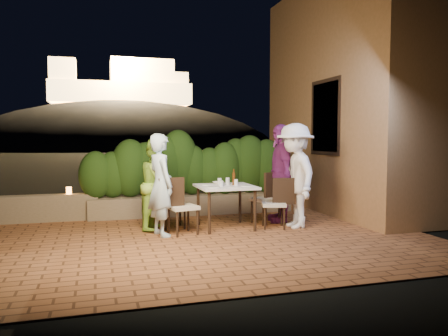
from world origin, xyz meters
name	(u,v)px	position (x,y,z in m)	size (l,w,h in m)	color
ground	(212,240)	(0.00, 0.00, -0.02)	(400.00, 400.00, 0.00)	black
terrace_floor	(204,237)	(0.00, 0.50, -0.07)	(7.00, 6.00, 0.15)	brown
building_wall	(347,96)	(3.60, 2.00, 2.50)	(1.60, 5.00, 5.00)	#9F6E3E
window_pane	(326,117)	(2.82, 1.50, 2.00)	(0.08, 1.00, 1.40)	black
window_frame	(326,117)	(2.81, 1.50, 2.00)	(0.06, 1.15, 1.55)	black
planter	(193,204)	(0.20, 2.30, 0.20)	(4.20, 0.55, 0.40)	#746349
hedge	(193,168)	(0.20, 2.30, 0.95)	(4.00, 0.70, 1.10)	#1B360E
parapet	(37,208)	(-2.80, 2.30, 0.25)	(2.20, 0.30, 0.50)	#746349
hill	(123,175)	(2.00, 60.00, -4.00)	(52.00, 40.00, 22.00)	black
fortress	(121,77)	(2.00, 60.00, 10.50)	(26.00, 8.00, 8.00)	#FFCC7A
dining_table	(226,207)	(0.44, 0.74, 0.38)	(0.97, 0.97, 0.75)	white
plate_nw	(213,187)	(0.16, 0.51, 0.76)	(0.21, 0.21, 0.01)	white
plate_sw	(207,184)	(0.16, 0.95, 0.76)	(0.22, 0.22, 0.01)	white
plate_ne	(247,186)	(0.76, 0.52, 0.76)	(0.21, 0.21, 0.01)	white
plate_se	(237,183)	(0.72, 0.97, 0.76)	(0.21, 0.21, 0.01)	white
plate_centre	(224,185)	(0.42, 0.74, 0.76)	(0.20, 0.20, 0.01)	white
plate_front	(235,187)	(0.50, 0.40, 0.76)	(0.20, 0.20, 0.01)	white
glass_nw	(221,183)	(0.32, 0.60, 0.80)	(0.06, 0.06, 0.11)	silver
glass_sw	(220,181)	(0.37, 0.88, 0.81)	(0.07, 0.07, 0.12)	silver
glass_ne	(236,182)	(0.61, 0.67, 0.81)	(0.07, 0.07, 0.11)	silver
glass_se	(228,181)	(0.53, 0.90, 0.81)	(0.07, 0.07, 0.12)	silver
beer_bottle	(234,177)	(0.61, 0.78, 0.89)	(0.05, 0.05, 0.28)	#48250C
bowl	(218,183)	(0.39, 1.01, 0.77)	(0.19, 0.19, 0.05)	white
chair_left_front	(183,206)	(-0.37, 0.48, 0.47)	(0.44, 0.44, 0.94)	black
chair_left_back	(173,203)	(-0.44, 1.01, 0.43)	(0.40, 0.40, 0.87)	black
chair_right_front	(274,203)	(1.25, 0.52, 0.44)	(0.41, 0.41, 0.88)	black
chair_right_back	(265,198)	(1.27, 0.95, 0.47)	(0.43, 0.43, 0.94)	black
diner_blue	(161,185)	(-0.72, 0.47, 0.83)	(0.60, 0.40, 1.65)	silver
diner_green	(158,184)	(-0.71, 1.00, 0.78)	(0.76, 0.59, 1.57)	#A1DB44
diner_white	(295,176)	(1.63, 0.47, 0.92)	(1.19, 0.68, 1.84)	white
diner_purple	(281,173)	(1.61, 1.04, 0.92)	(1.08, 0.45, 1.84)	#7F2A79
parapet_lamp	(69,191)	(-2.23, 2.30, 0.57)	(0.10, 0.10, 0.14)	orange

